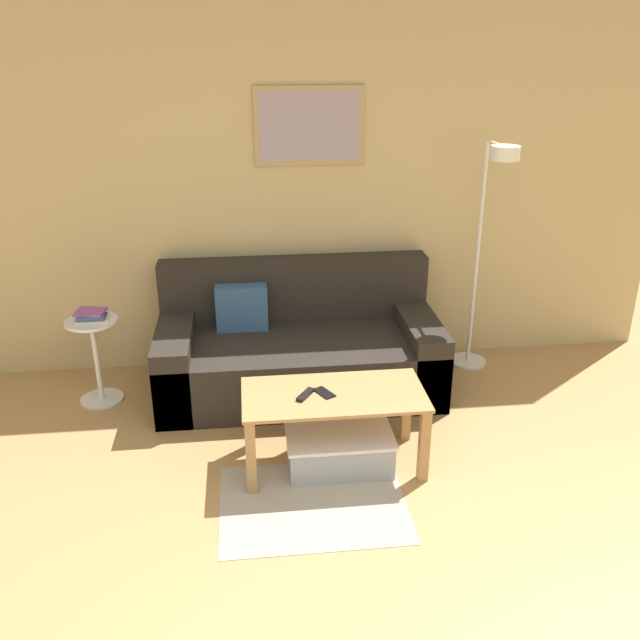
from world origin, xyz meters
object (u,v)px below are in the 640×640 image
Objects in this scene: storage_bin at (339,449)px; cell_phone at (324,393)px; couch at (298,349)px; side_table at (96,353)px; floor_lamp at (488,236)px; remote_control at (305,395)px; book_stack at (92,316)px; coffee_table at (334,407)px.

cell_phone reaches higher than storage_bin.
couch is 1.37m from side_table.
floor_lamp is at bearing 2.39° from couch.
side_table is (-1.52, 0.96, 0.25)m from storage_bin.
floor_lamp is 11.25× the size of remote_control.
floor_lamp is 12.05× the size of cell_phone.
storage_bin is at bearing -137.89° from floor_lamp.
book_stack is at bearing 148.11° from storage_bin.
remote_control is (-0.16, -0.02, 0.10)m from coffee_table.
cell_phone is (1.44, -0.92, 0.11)m from side_table.
floor_lamp reaches higher than coffee_table.
remote_control is (-0.04, -1.00, 0.19)m from couch.
storage_bin is 2.75× the size of book_stack.
coffee_table is 6.92× the size of remote_control.
floor_lamp is at bearing 40.63° from coffee_table.
couch is 1.86× the size of coffee_table.
couch reaches higher than remote_control.
floor_lamp is 1.82m from remote_control.
cell_phone is at bearing -32.50° from book_stack.
remote_control is at bearing 176.57° from storage_bin.
coffee_table is at bearing -31.65° from book_stack.
side_table is at bearing -177.83° from couch.
remote_control reaches higher than coffee_table.
remote_control is (1.33, -0.94, 0.12)m from side_table.
book_stack is (-1.48, 0.91, 0.26)m from coffee_table.
remote_control is 0.11m from cell_phone.
cell_phone is at bearing 159.61° from storage_bin.
floor_lamp is at bearing 2.61° from book_stack.
floor_lamp is at bearing 71.47° from remote_control.
side_table reaches higher than coffee_table.
storage_bin is 0.37m from cell_phone.
coffee_table is 1.73m from floor_lamp.
cell_phone is at bearing 44.20° from remote_control.
side_table is 4.29× the size of cell_phone.
storage_bin is 4.40× the size of cell_phone.
floor_lamp is 1.73m from cell_phone.
book_stack is at bearing 148.35° from coffee_table.
book_stack reaches higher than side_table.
remote_control is 1.07× the size of cell_phone.
coffee_table is at bearing -139.37° from floor_lamp.
cell_phone is (-0.08, 0.03, 0.36)m from storage_bin.
couch is 3.21× the size of side_table.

